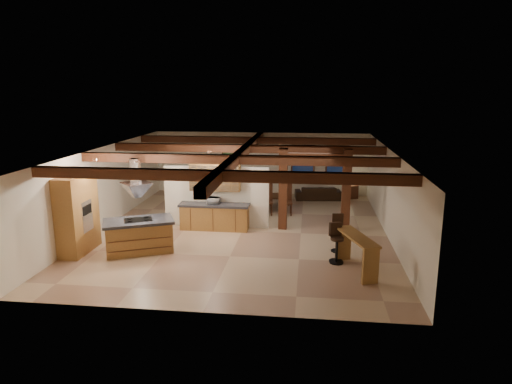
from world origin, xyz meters
The scene contains 23 objects.
ground centered at (0.00, 0.00, 0.00)m, with size 12.00×12.00×0.00m, color tan.
room_walls centered at (0.00, 0.00, 1.78)m, with size 12.00×12.00×12.00m.
ceiling_beams centered at (0.00, 0.00, 2.76)m, with size 10.00×12.00×0.28m.
timber_posts centered at (2.50, 0.50, 1.76)m, with size 2.50×0.30×2.90m.
partition_wall centered at (-1.00, 0.50, 1.10)m, with size 3.80×0.18×2.20m, color white.
pantry_cabinet centered at (-4.67, -2.60, 1.20)m, with size 0.67×1.60×2.40m.
back_counter centered at (-1.00, 0.11, 0.48)m, with size 2.50×0.66×0.94m.
upper_display_cabinet centered at (-1.00, 0.31, 1.85)m, with size 1.80×0.36×0.95m.
range_hood centered at (-2.84, -2.39, 1.78)m, with size 1.10×1.10×1.40m.
back_windows centered at (2.80, 5.93, 1.50)m, with size 2.70×0.07×1.70m.
framed_art centered at (-1.50, 5.94, 1.70)m, with size 0.65×0.05×0.85m.
recessed_cans centered at (-2.53, -1.93, 2.87)m, with size 3.16×2.46×0.03m.
kitchen_island centered at (-2.84, -2.39, 0.52)m, with size 2.35×1.86×1.03m.
dining_table centered at (0.58, 3.02, 0.30)m, with size 1.70×0.95×0.60m, color #381D0E.
sofa centered at (2.72, 5.07, 0.30)m, with size 2.03×0.79×0.59m, color black.
microwave centered at (-1.03, 0.11, 1.06)m, with size 0.42×0.28×0.23m, color #BABABF.
bar_counter centered at (3.64, -3.16, 0.68)m, with size 1.09×1.99×1.02m.
side_table centered at (4.24, 5.49, 0.30)m, with size 0.48×0.48×0.60m, color #3C1B0F.
table_lamp centered at (4.24, 5.49, 0.83)m, with size 0.27×0.27×0.32m.
bar_stool_a centered at (3.14, -2.60, 0.59)m, with size 0.42×0.43×1.16m.
bar_stool_b centered at (3.12, -2.49, 0.58)m, with size 0.43×0.44×1.15m.
bar_stool_c centered at (3.23, -1.63, 0.59)m, with size 0.41×0.41×1.16m.
dining_chairs centered at (0.58, 3.02, 0.67)m, with size 2.21×2.21×1.32m.
Camera 1 is at (2.29, -15.20, 4.95)m, focal length 32.00 mm.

